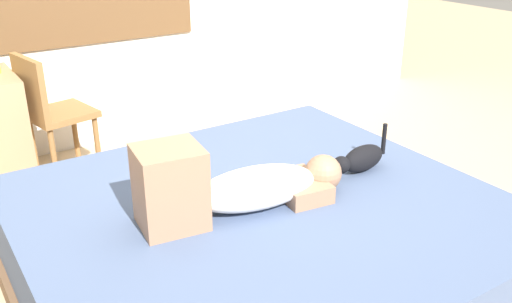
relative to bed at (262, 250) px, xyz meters
name	(u,v)px	position (x,y,z in m)	size (l,w,h in m)	color
ground_plane	(279,291)	(0.08, -0.03, -0.24)	(16.00, 16.00, 0.00)	tan
bed	(262,250)	(0.00, 0.00, 0.00)	(2.07, 1.93, 0.49)	brown
person_lying	(235,186)	(-0.13, 0.01, 0.36)	(0.94, 0.37, 0.34)	silver
cat	(361,159)	(0.58, 0.00, 0.32)	(0.36, 0.14, 0.21)	black
chair_by_desk	(49,109)	(-0.47, 1.74, 0.27)	(0.45, 0.45, 0.86)	brown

